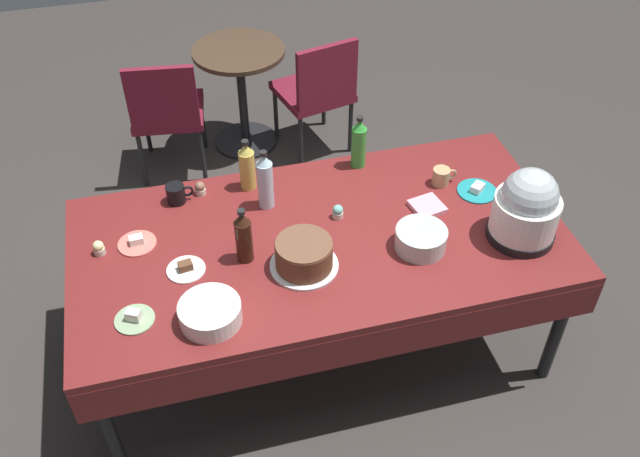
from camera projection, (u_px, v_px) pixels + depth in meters
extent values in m
plane|color=#383330|center=(320.00, 342.00, 3.60)|extent=(9.00, 9.00, 0.00)
cube|color=maroon|center=(320.00, 240.00, 3.11)|extent=(2.20, 1.10, 0.04)
cylinder|color=black|center=(108.00, 427.00, 2.84)|extent=(0.06, 0.06, 0.71)
cylinder|color=black|center=(558.00, 328.00, 3.22)|extent=(0.06, 0.06, 0.71)
cylinder|color=black|center=(101.00, 268.00, 3.51)|extent=(0.06, 0.06, 0.71)
cylinder|color=black|center=(475.00, 201.00, 3.89)|extent=(0.06, 0.06, 0.71)
cube|color=maroon|center=(354.00, 350.00, 2.79)|extent=(2.20, 0.01, 0.18)
cube|color=maroon|center=(293.00, 185.00, 3.57)|extent=(2.20, 0.01, 0.18)
cylinder|color=silver|center=(304.00, 266.00, 2.96)|extent=(0.29, 0.29, 0.01)
cylinder|color=brown|center=(304.00, 255.00, 2.91)|extent=(0.24, 0.24, 0.12)
cylinder|color=brown|center=(304.00, 244.00, 2.87)|extent=(0.24, 0.24, 0.01)
cylinder|color=black|center=(520.00, 233.00, 3.09)|extent=(0.30, 0.30, 0.04)
cylinder|color=white|center=(525.00, 215.00, 3.02)|extent=(0.29, 0.29, 0.17)
sphere|color=#B2BCC1|center=(530.00, 196.00, 2.94)|extent=(0.25, 0.25, 0.25)
cylinder|color=#B2C6BC|center=(421.00, 239.00, 3.02)|extent=(0.23, 0.23, 0.10)
cylinder|color=silver|center=(210.00, 313.00, 2.71)|extent=(0.25, 0.25, 0.09)
cylinder|color=#8CA87F|center=(135.00, 320.00, 2.74)|extent=(0.16, 0.16, 0.01)
cube|color=white|center=(134.00, 315.00, 2.72)|extent=(0.07, 0.06, 0.04)
cylinder|color=teal|center=(477.00, 191.00, 3.33)|extent=(0.19, 0.19, 0.01)
cube|color=white|center=(478.00, 188.00, 3.31)|extent=(0.08, 0.08, 0.03)
cylinder|color=white|center=(186.00, 270.00, 2.94)|extent=(0.17, 0.17, 0.01)
cube|color=brown|center=(185.00, 266.00, 2.92)|extent=(0.06, 0.05, 0.04)
cylinder|color=#E07266|center=(137.00, 244.00, 3.06)|extent=(0.17, 0.17, 0.01)
cube|color=white|center=(136.00, 240.00, 3.04)|extent=(0.06, 0.05, 0.04)
cylinder|color=beige|center=(100.00, 251.00, 3.01)|extent=(0.05, 0.05, 0.03)
sphere|color=beige|center=(98.00, 246.00, 2.99)|extent=(0.05, 0.05, 0.05)
cylinder|color=beige|center=(201.00, 191.00, 3.31)|extent=(0.05, 0.05, 0.03)
sphere|color=brown|center=(200.00, 186.00, 3.29)|extent=(0.05, 0.05, 0.05)
cylinder|color=beige|center=(338.00, 215.00, 3.18)|extent=(0.05, 0.05, 0.03)
sphere|color=#6BC6B2|center=(338.00, 210.00, 3.17)|extent=(0.05, 0.05, 0.05)
cylinder|color=#33190F|center=(244.00, 241.00, 2.93)|extent=(0.07, 0.07, 0.21)
cone|color=#33190F|center=(242.00, 218.00, 2.84)|extent=(0.07, 0.07, 0.05)
cylinder|color=black|center=(241.00, 212.00, 2.82)|extent=(0.03, 0.03, 0.02)
cylinder|color=gold|center=(247.00, 170.00, 3.29)|extent=(0.08, 0.08, 0.20)
cone|color=gold|center=(245.00, 148.00, 3.21)|extent=(0.07, 0.07, 0.05)
cylinder|color=black|center=(245.00, 142.00, 3.19)|extent=(0.03, 0.03, 0.02)
cylinder|color=silver|center=(265.00, 185.00, 3.18)|extent=(0.07, 0.07, 0.24)
cone|color=silver|center=(264.00, 160.00, 3.08)|extent=(0.07, 0.07, 0.05)
cylinder|color=black|center=(263.00, 153.00, 3.06)|extent=(0.03, 0.03, 0.02)
cylinder|color=green|center=(359.00, 147.00, 3.42)|extent=(0.07, 0.07, 0.21)
cone|color=green|center=(360.00, 125.00, 3.33)|extent=(0.07, 0.07, 0.05)
cylinder|color=black|center=(360.00, 119.00, 3.30)|extent=(0.03, 0.03, 0.02)
cylinder|color=tan|center=(441.00, 177.00, 3.35)|extent=(0.08, 0.08, 0.08)
torus|color=tan|center=(451.00, 174.00, 3.36)|extent=(0.05, 0.01, 0.05)
cylinder|color=black|center=(176.00, 194.00, 3.25)|extent=(0.09, 0.09, 0.09)
torus|color=black|center=(188.00, 191.00, 3.25)|extent=(0.06, 0.01, 0.06)
cube|color=pink|center=(427.00, 207.00, 3.23)|extent=(0.16, 0.16, 0.02)
cube|color=maroon|center=(169.00, 112.00, 4.44)|extent=(0.49, 0.49, 0.05)
cube|color=maroon|center=(162.00, 98.00, 4.14)|extent=(0.42, 0.10, 0.40)
cylinder|color=black|center=(203.00, 123.00, 4.75)|extent=(0.03, 0.03, 0.40)
cylinder|color=black|center=(146.00, 127.00, 4.71)|extent=(0.03, 0.03, 0.40)
cylinder|color=black|center=(203.00, 155.00, 4.47)|extent=(0.03, 0.03, 0.40)
cylinder|color=black|center=(143.00, 160.00, 4.43)|extent=(0.03, 0.03, 0.40)
cube|color=maroon|center=(312.00, 92.00, 4.62)|extent=(0.53, 0.53, 0.05)
cube|color=maroon|center=(327.00, 75.00, 4.34)|extent=(0.42, 0.14, 0.40)
cylinder|color=black|center=(324.00, 100.00, 4.96)|extent=(0.04, 0.04, 0.40)
cylinder|color=black|center=(276.00, 114.00, 4.83)|extent=(0.04, 0.04, 0.40)
cylinder|color=black|center=(351.00, 127.00, 4.71)|extent=(0.04, 0.04, 0.40)
cylinder|color=black|center=(301.00, 142.00, 4.58)|extent=(0.04, 0.04, 0.40)
cylinder|color=#473323|center=(238.00, 51.00, 4.45)|extent=(0.60, 0.60, 0.03)
cylinder|color=black|center=(243.00, 98.00, 4.69)|extent=(0.06, 0.06, 0.67)
cylinder|color=black|center=(246.00, 140.00, 4.92)|extent=(0.44, 0.44, 0.02)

